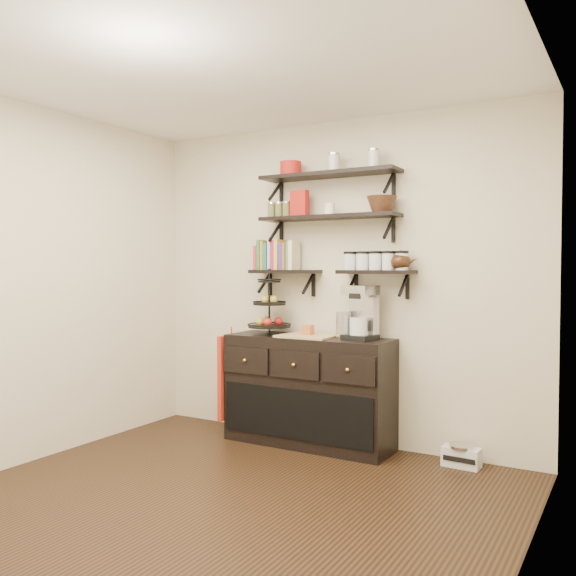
{
  "coord_description": "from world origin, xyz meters",
  "views": [
    {
      "loc": [
        2.23,
        -2.91,
        1.48
      ],
      "look_at": [
        -0.11,
        1.15,
        1.31
      ],
      "focal_mm": 38.0,
      "sensor_mm": 36.0,
      "label": 1
    }
  ],
  "objects": [
    {
      "name": "floor",
      "position": [
        0.0,
        0.0,
        0.0
      ],
      "size": [
        3.5,
        3.5,
        0.0
      ],
      "primitive_type": "plane",
      "color": "black",
      "rests_on": "ground"
    },
    {
      "name": "recipe_box",
      "position": [
        -0.27,
        1.61,
        2.01
      ],
      "size": [
        0.17,
        0.08,
        0.22
      ],
      "primitive_type": "cube",
      "rotation": [
        0.0,
        0.0,
        -0.12
      ],
      "color": "#AB1A13",
      "rests_on": "shelf_mid"
    },
    {
      "name": "ceiling",
      "position": [
        0.0,
        0.0,
        2.7
      ],
      "size": [
        3.5,
        3.5,
        0.02
      ],
      "primitive_type": "cube",
      "color": "white",
      "rests_on": "back_wall"
    },
    {
      "name": "shelf_low_right",
      "position": [
        0.42,
        1.63,
        1.43
      ],
      "size": [
        0.6,
        0.25,
        0.23
      ],
      "color": "black",
      "rests_on": "back_wall"
    },
    {
      "name": "apron",
      "position": [
        -0.86,
        1.41,
        0.52
      ],
      "size": [
        0.04,
        0.31,
        0.73
      ],
      "primitive_type": "cube",
      "color": "#AD1F12",
      "rests_on": "sideboard"
    },
    {
      "name": "candle",
      "position": [
        -0.13,
        1.51,
        0.96
      ],
      "size": [
        0.08,
        0.08,
        0.08
      ],
      "primitive_type": "cube",
      "color": "#AA5627",
      "rests_on": "sideboard"
    },
    {
      "name": "right_wall",
      "position": [
        1.75,
        0.0,
        1.35
      ],
      "size": [
        0.02,
        3.5,
        2.7
      ],
      "primitive_type": "cube",
      "color": "beige",
      "rests_on": "ground"
    },
    {
      "name": "shelf_low_left",
      "position": [
        -0.42,
        1.63,
        1.43
      ],
      "size": [
        0.6,
        0.25,
        0.23
      ],
      "color": "black",
      "rests_on": "back_wall"
    },
    {
      "name": "back_wall",
      "position": [
        0.0,
        1.75,
        1.35
      ],
      "size": [
        3.5,
        0.02,
        2.7
      ],
      "primitive_type": "cube",
      "color": "beige",
      "rests_on": "ground"
    },
    {
      "name": "glass_canisters",
      "position": [
        0.41,
        1.63,
        1.51
      ],
      "size": [
        0.54,
        0.1,
        0.13
      ],
      "color": "silver",
      "rests_on": "shelf_low_right"
    },
    {
      "name": "fruit_stand",
      "position": [
        -0.51,
        1.52,
        1.09
      ],
      "size": [
        0.36,
        0.36,
        0.54
      ],
      "rotation": [
        0.0,
        0.0,
        0.18
      ],
      "color": "black",
      "rests_on": "sideboard"
    },
    {
      "name": "walnut_bowl",
      "position": [
        0.47,
        1.61,
        1.96
      ],
      "size": [
        0.24,
        0.24,
        0.13
      ],
      "primitive_type": null,
      "color": "black",
      "rests_on": "shelf_mid"
    },
    {
      "name": "sideboard",
      "position": [
        -0.13,
        1.51,
        0.45
      ],
      "size": [
        1.4,
        0.5,
        0.92
      ],
      "color": "black",
      "rests_on": "floor"
    },
    {
      "name": "coffee_maker",
      "position": [
        0.33,
        1.54,
        1.1
      ],
      "size": [
        0.27,
        0.27,
        0.43
      ],
      "rotation": [
        0.0,
        0.0,
        -0.2
      ],
      "color": "black",
      "rests_on": "sideboard"
    },
    {
      "name": "shelf_mid",
      "position": [
        0.0,
        1.62,
        1.88
      ],
      "size": [
        1.2,
        0.27,
        0.23
      ],
      "color": "black",
      "rests_on": "back_wall"
    },
    {
      "name": "shelf_top",
      "position": [
        0.0,
        1.62,
        2.23
      ],
      "size": [
        1.2,
        0.27,
        0.23
      ],
      "color": "black",
      "rests_on": "back_wall"
    },
    {
      "name": "ramekins",
      "position": [
        0.01,
        1.61,
        1.95
      ],
      "size": [
        0.09,
        0.09,
        0.1
      ],
      "primitive_type": "cylinder",
      "color": "white",
      "rests_on": "shelf_mid"
    },
    {
      "name": "teapot",
      "position": [
        0.62,
        1.63,
        1.53
      ],
      "size": [
        0.22,
        0.18,
        0.16
      ],
      "primitive_type": null,
      "rotation": [
        0.0,
        0.0,
        0.11
      ],
      "color": "#321B0F",
      "rests_on": "shelf_low_right"
    },
    {
      "name": "thermal_carafe",
      "position": [
        0.19,
        1.49,
        1.01
      ],
      "size": [
        0.11,
        0.11,
        0.22
      ],
      "primitive_type": "cylinder",
      "color": "silver",
      "rests_on": "sideboard"
    },
    {
      "name": "cookbooks",
      "position": [
        -0.49,
        1.63,
        1.57
      ],
      "size": [
        0.4,
        0.15,
        0.26
      ],
      "color": "#C62E3D",
      "rests_on": "shelf_low_left"
    },
    {
      "name": "radio",
      "position": [
        1.12,
        1.58,
        0.08
      ],
      "size": [
        0.28,
        0.19,
        0.16
      ],
      "rotation": [
        0.0,
        0.0,
        -0.06
      ],
      "color": "silver",
      "rests_on": "floor"
    },
    {
      "name": "red_pot",
      "position": [
        -0.36,
        1.61,
        2.31
      ],
      "size": [
        0.18,
        0.18,
        0.12
      ],
      "primitive_type": "cylinder",
      "color": "#AB1A13",
      "rests_on": "shelf_top"
    },
    {
      "name": "left_wall",
      "position": [
        -1.75,
        0.0,
        1.35
      ],
      "size": [
        0.02,
        3.5,
        2.7
      ],
      "primitive_type": "cube",
      "color": "beige",
      "rests_on": "ground"
    }
  ]
}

